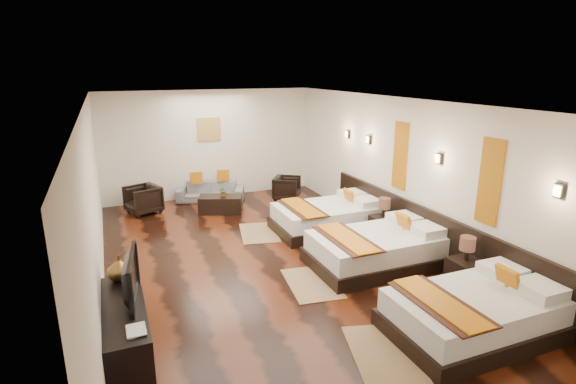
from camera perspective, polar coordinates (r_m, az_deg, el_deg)
name	(u,v)px	position (r m, az deg, el deg)	size (l,w,h in m)	color
floor	(274,266)	(7.86, -1.80, -9.46)	(5.50, 9.50, 0.01)	black
ceiling	(273,103)	(7.13, -1.99, 11.36)	(5.50, 9.50, 0.01)	white
back_wall	(210,144)	(11.84, -10.04, 6.03)	(5.50, 0.01, 2.80)	silver
left_wall	(94,208)	(6.95, -23.66, -1.87)	(0.01, 9.50, 2.80)	silver
right_wall	(410,174)	(8.69, 15.35, 2.24)	(0.01, 9.50, 2.80)	silver
headboard_panel	(432,236)	(8.35, 17.99, -5.35)	(0.08, 6.60, 0.90)	black
bed_near	(475,313)	(6.41, 22.91, -14.07)	(2.20, 1.38, 0.84)	black
bed_mid	(378,249)	(7.94, 11.48, -7.12)	(2.30, 1.45, 0.88)	black
bed_far	(328,217)	(9.45, 5.19, -3.19)	(2.21, 1.39, 0.84)	black
nightstand_a	(464,271)	(7.50, 21.70, -9.37)	(0.44, 0.44, 0.86)	black
nightstand_b	(383,225)	(9.07, 12.11, -4.21)	(0.44, 0.44, 0.87)	black
jute_mat_near	(383,353)	(5.83, 12.08, -19.56)	(0.75, 1.20, 0.01)	olive
jute_mat_mid	(312,283)	(7.27, 3.08, -11.62)	(0.75, 1.20, 0.01)	olive
jute_mat_far	(259,233)	(9.35, -3.74, -5.23)	(0.75, 1.20, 0.01)	olive
tv_console	(126,326)	(6.03, -20.12, -15.88)	(0.50, 1.80, 0.55)	black
tv	(125,278)	(5.91, -20.23, -10.35)	(1.01, 0.13, 0.58)	black
book	(126,333)	(5.35, -20.07, -16.59)	(0.21, 0.28, 0.03)	black
figurine	(119,268)	(6.51, -20.84, -9.14)	(0.33, 0.33, 0.34)	brown
sofa	(211,191)	(11.66, -9.91, 0.09)	(1.70, 0.66, 0.50)	slate
armchair_left	(143,200)	(11.03, -18.11, -0.92)	(0.71, 0.73, 0.66)	black
armchair_right	(287,188)	(11.61, -0.15, 0.53)	(0.64, 0.66, 0.60)	black
coffee_table	(221,204)	(10.69, -8.65, -1.56)	(1.00, 0.50, 0.40)	black
table_plant	(224,192)	(10.56, -8.26, 0.06)	(0.22, 0.19, 0.24)	#28521B
orange_panel_a	(490,182)	(7.25, 24.49, 1.20)	(0.04, 0.40, 1.30)	#D86014
orange_panel_b	(400,156)	(8.85, 14.22, 4.55)	(0.04, 0.40, 1.30)	#D86014
sconce_near	(559,191)	(6.52, 31.42, 0.16)	(0.07, 0.12, 0.18)	black
sconce_mid	(439,159)	(7.97, 18.81, 4.09)	(0.07, 0.12, 0.18)	black
sconce_far	(369,140)	(9.70, 10.31, 6.62)	(0.07, 0.12, 0.18)	black
sconce_lounge	(348,134)	(10.46, 7.65, 7.38)	(0.07, 0.12, 0.18)	black
gold_artwork	(209,129)	(11.76, -10.11, 7.94)	(0.60, 0.04, 0.60)	#AD873F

